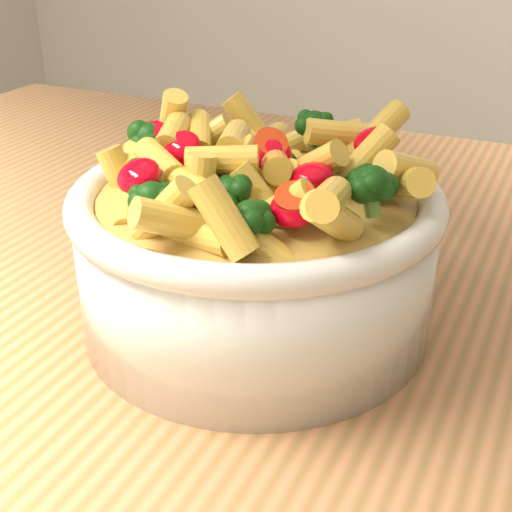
% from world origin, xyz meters
% --- Properties ---
extents(table, '(1.20, 0.80, 0.90)m').
position_xyz_m(table, '(0.00, 0.00, 0.80)').
color(table, tan).
rests_on(table, ground).
extents(serving_bowl, '(0.23, 0.23, 0.10)m').
position_xyz_m(serving_bowl, '(-0.02, -0.06, 0.95)').
color(serving_bowl, silver).
rests_on(serving_bowl, table).
extents(pasta_salad, '(0.18, 0.18, 0.04)m').
position_xyz_m(pasta_salad, '(-0.02, -0.06, 1.01)').
color(pasta_salad, '#EEBF4B').
rests_on(pasta_salad, serving_bowl).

